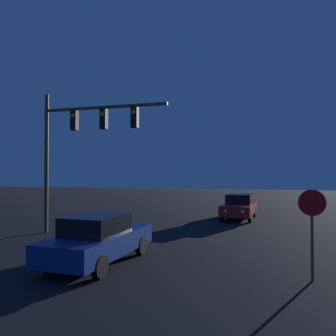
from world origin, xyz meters
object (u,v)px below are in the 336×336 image
(car_near, at_px, (99,239))
(traffic_signal_mast, at_px, (80,136))
(stop_sign, at_px, (312,218))
(car_far, at_px, (239,206))

(car_near, relative_size, traffic_signal_mast, 0.70)
(stop_sign, bearing_deg, car_far, 102.58)
(car_near, xyz_separation_m, stop_sign, (5.94, -0.04, 0.86))
(car_near, bearing_deg, stop_sign, 2.41)
(car_near, distance_m, stop_sign, 6.00)
(car_far, bearing_deg, traffic_signal_mast, 51.30)
(car_near, relative_size, stop_sign, 1.94)
(car_near, height_order, stop_sign, stop_sign)
(car_far, xyz_separation_m, stop_sign, (2.51, -11.24, 0.86))
(car_far, xyz_separation_m, traffic_signal_mast, (-6.55, -7.15, 3.67))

